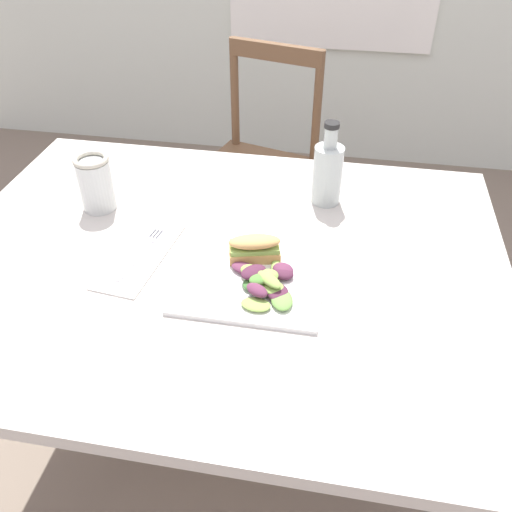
% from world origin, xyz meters
% --- Properties ---
extents(ground_plane, '(8.34, 8.34, 0.00)m').
position_xyz_m(ground_plane, '(0.00, 0.00, 0.00)').
color(ground_plane, '#7A6B5B').
extents(dining_table, '(1.21, 0.94, 0.74)m').
position_xyz_m(dining_table, '(0.09, 0.14, 0.62)').
color(dining_table, '#BCB7AD').
rests_on(dining_table, ground).
extents(chair_wooden_far, '(0.49, 0.49, 0.87)m').
position_xyz_m(chair_wooden_far, '(0.02, 1.07, 0.45)').
color(chair_wooden_far, brown).
rests_on(chair_wooden_far, ground).
extents(plate_lunch, '(0.29, 0.29, 0.01)m').
position_xyz_m(plate_lunch, '(0.17, 0.09, 0.74)').
color(plate_lunch, white).
rests_on(plate_lunch, dining_table).
extents(sandwich_half_front, '(0.12, 0.08, 0.06)m').
position_xyz_m(sandwich_half_front, '(0.17, 0.14, 0.78)').
color(sandwich_half_front, tan).
rests_on(sandwich_half_front, plate_lunch).
extents(salad_mixed_greens, '(0.15, 0.16, 0.03)m').
position_xyz_m(salad_mixed_greens, '(0.21, 0.05, 0.76)').
color(salad_mixed_greens, '#3D7033').
rests_on(salad_mixed_greens, plate_lunch).
extents(napkin_folded, '(0.13, 0.27, 0.00)m').
position_xyz_m(napkin_folded, '(-0.07, 0.11, 0.74)').
color(napkin_folded, silver).
rests_on(napkin_folded, dining_table).
extents(fork_on_napkin, '(0.05, 0.19, 0.00)m').
position_xyz_m(fork_on_napkin, '(-0.07, 0.13, 0.75)').
color(fork_on_napkin, silver).
rests_on(fork_on_napkin, napkin_folded).
extents(bottle_cold_brew, '(0.07, 0.07, 0.21)m').
position_xyz_m(bottle_cold_brew, '(0.30, 0.40, 0.81)').
color(bottle_cold_brew, '#472819').
rests_on(bottle_cold_brew, dining_table).
extents(mason_jar_iced_tea, '(0.08, 0.08, 0.13)m').
position_xyz_m(mason_jar_iced_tea, '(-0.23, 0.28, 0.80)').
color(mason_jar_iced_tea, '#995623').
rests_on(mason_jar_iced_tea, dining_table).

